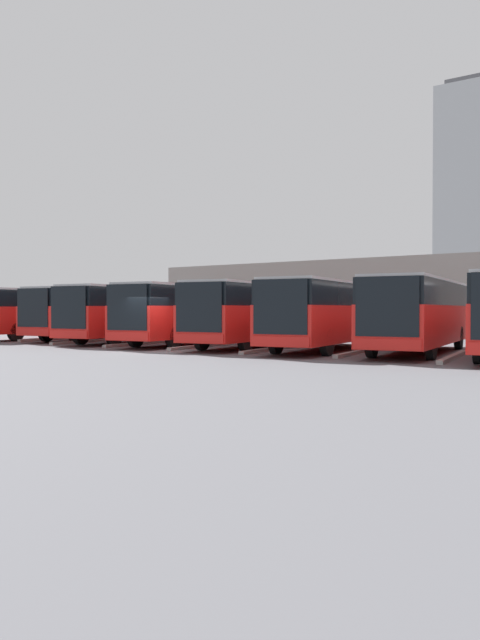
# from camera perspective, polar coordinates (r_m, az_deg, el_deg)

# --- Properties ---
(ground_plane) EXTENTS (600.00, 600.00, 0.00)m
(ground_plane) POSITION_cam_1_polar(r_m,az_deg,el_deg) (28.97, -7.77, -2.84)
(ground_plane) COLOR #5B5B60
(curb_divider_0) EXTENTS (1.07, 6.33, 0.15)m
(curb_divider_0) POSITION_cam_1_polar(r_m,az_deg,el_deg) (25.77, 18.93, -3.19)
(curb_divider_0) COLOR #9E9E99
(curb_divider_0) RESTS_ON ground_plane
(bus_1) EXTENTS (4.08, 11.82, 3.23)m
(bus_1) POSITION_cam_1_polar(r_m,az_deg,el_deg) (28.39, 16.08, 0.69)
(bus_1) COLOR red
(bus_1) RESTS_ON ground_plane
(curb_divider_1) EXTENTS (1.07, 6.33, 0.15)m
(curb_divider_1) POSITION_cam_1_polar(r_m,az_deg,el_deg) (27.61, 10.80, -2.88)
(curb_divider_1) COLOR #9E9E99
(curb_divider_1) RESTS_ON ground_plane
(bus_2) EXTENTS (4.08, 11.82, 3.23)m
(bus_2) POSITION_cam_1_polar(r_m,az_deg,el_deg) (29.62, 8.14, 0.73)
(bus_2) COLOR red
(bus_2) RESTS_ON ground_plane
(curb_divider_2) EXTENTS (1.07, 6.33, 0.15)m
(curb_divider_2) POSITION_cam_1_polar(r_m,az_deg,el_deg) (29.20, 2.94, -2.66)
(curb_divider_2) COLOR #9E9E99
(curb_divider_2) RESTS_ON ground_plane
(bus_3) EXTENTS (4.08, 11.82, 3.23)m
(bus_3) POSITION_cam_1_polar(r_m,az_deg,el_deg) (31.86, 1.55, 0.75)
(bus_3) COLOR red
(bus_3) RESTS_ON ground_plane
(curb_divider_3) EXTENTS (1.07, 6.33, 0.15)m
(curb_divider_3) POSITION_cam_1_polar(r_m,az_deg,el_deg) (31.74, -3.32, -2.37)
(curb_divider_3) COLOR #9E9E99
(curb_divider_3) RESTS_ON ground_plane
(bus_4) EXTENTS (4.08, 11.82, 3.23)m
(bus_4) POSITION_cam_1_polar(r_m,az_deg,el_deg) (34.24, -4.42, 0.76)
(bus_4) COLOR red
(bus_4) RESTS_ON ground_plane
(curb_divider_4) EXTENTS (1.07, 6.33, 0.15)m
(curb_divider_4) POSITION_cam_1_polar(r_m,az_deg,el_deg) (34.39, -8.93, -2.13)
(curb_divider_4) COLOR #9E9E99
(curb_divider_4) RESTS_ON ground_plane
(bus_5) EXTENTS (4.08, 11.82, 3.23)m
(bus_5) POSITION_cam_1_polar(r_m,az_deg,el_deg) (37.06, -9.38, 0.77)
(bus_5) COLOR red
(bus_5) RESTS_ON ground_plane
(curb_divider_5) EXTENTS (1.07, 6.33, 0.15)m
(curb_divider_5) POSITION_cam_1_polar(r_m,az_deg,el_deg) (37.43, -13.50, -1.89)
(curb_divider_5) COLOR #9E9E99
(curb_divider_5) RESTS_ON ground_plane
(bus_6) EXTENTS (4.08, 11.82, 3.23)m
(bus_6) POSITION_cam_1_polar(r_m,az_deg,el_deg) (40.75, -12.63, 0.77)
(bus_6) COLOR red
(bus_6) RESTS_ON ground_plane
(curb_divider_6) EXTENTS (1.07, 6.33, 0.15)m
(curb_divider_6) POSITION_cam_1_polar(r_m,az_deg,el_deg) (41.26, -16.34, -1.64)
(curb_divider_6) COLOR #9E9E99
(curb_divider_6) RESTS_ON ground_plane
(bus_7) EXTENTS (4.08, 11.82, 3.23)m
(bus_7) POSITION_cam_1_polar(r_m,az_deg,el_deg) (43.26, -17.41, 0.76)
(bus_7) COLOR red
(bus_7) RESTS_ON ground_plane
(station_building) EXTENTS (35.62, 15.93, 5.71)m
(station_building) POSITION_cam_1_polar(r_m,az_deg,el_deg) (52.79, 13.04, 1.97)
(station_building) COLOR gray
(station_building) RESTS_ON ground_plane
(office_tower) EXTENTS (19.82, 19.82, 81.81)m
(office_tower) POSITION_cam_1_polar(r_m,az_deg,el_deg) (237.06, 20.25, 10.21)
(office_tower) COLOR #ADB2B7
(office_tower) RESTS_ON ground_plane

